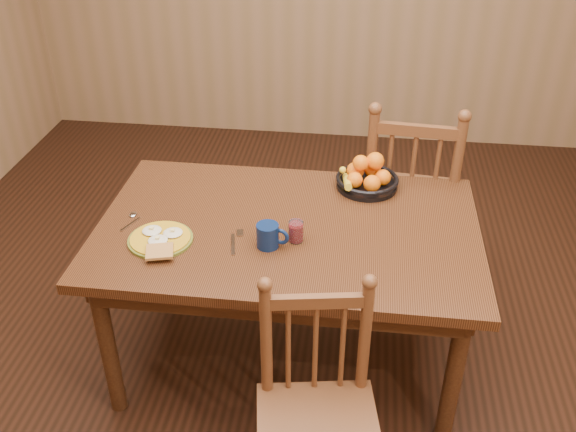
# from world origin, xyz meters

# --- Properties ---
(room) EXTENTS (4.52, 5.02, 2.72)m
(room) POSITION_xyz_m (0.00, 0.00, 1.35)
(room) COLOR black
(room) RESTS_ON ground
(dining_table) EXTENTS (1.60, 1.00, 0.75)m
(dining_table) POSITION_xyz_m (0.00, 0.00, 0.67)
(dining_table) COLOR black
(dining_table) RESTS_ON ground
(chair_far) EXTENTS (0.52, 0.50, 1.07)m
(chair_far) POSITION_xyz_m (0.55, 0.67, 0.52)
(chair_far) COLOR #4F3117
(chair_far) RESTS_ON ground
(chair_near) EXTENTS (0.48, 0.47, 0.93)m
(chair_near) POSITION_xyz_m (0.20, -0.73, 0.45)
(chair_near) COLOR #4F3117
(chair_near) RESTS_ON ground
(breakfast_plate) EXTENTS (0.26, 0.30, 0.04)m
(breakfast_plate) POSITION_xyz_m (-0.50, -0.18, 0.76)
(breakfast_plate) COLOR #59601E
(breakfast_plate) RESTS_ON dining_table
(fork) EXTENTS (0.05, 0.18, 0.00)m
(fork) POSITION_xyz_m (-0.20, -0.14, 0.75)
(fork) COLOR silver
(fork) RESTS_ON dining_table
(spoon) EXTENTS (0.06, 0.15, 0.01)m
(spoon) POSITION_xyz_m (-0.67, -0.03, 0.75)
(spoon) COLOR silver
(spoon) RESTS_ON dining_table
(coffee_mug) EXTENTS (0.13, 0.09, 0.10)m
(coffee_mug) POSITION_xyz_m (-0.06, -0.15, 0.80)
(coffee_mug) COLOR #0B1A3E
(coffee_mug) RESTS_ON dining_table
(juice_glass) EXTENTS (0.06, 0.06, 0.09)m
(juice_glass) POSITION_xyz_m (0.05, -0.10, 0.79)
(juice_glass) COLOR silver
(juice_glass) RESTS_ON dining_table
(fruit_bowl) EXTENTS (0.29, 0.29, 0.17)m
(fruit_bowl) POSITION_xyz_m (0.32, 0.37, 0.80)
(fruit_bowl) COLOR black
(fruit_bowl) RESTS_ON dining_table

